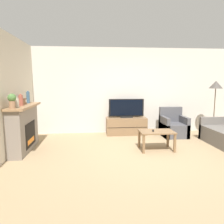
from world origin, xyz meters
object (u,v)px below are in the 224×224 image
Objects in this scene: tv_stand at (126,126)px; coffee_table at (157,134)px; mantel_vase_right at (28,97)px; tv at (126,109)px; remote at (153,131)px; armchair at (173,127)px; floor_lamp at (216,87)px; potted_plant at (12,100)px; mantel_vase_centre_left at (21,100)px; mantel_clock at (25,101)px; fireplace at (23,128)px; mantel_vase_left at (16,102)px.

tv_stand is 1.73m from coffee_table.
mantel_vase_right is 2.87m from tv.
remote is at bearing -76.78° from tv.
armchair is 1.69m from floor_lamp.
mantel_vase_right is 2.05× the size of remote.
potted_plant is 3.41m from tv.
armchair is (1.38, -0.36, -0.52)m from tv.
mantel_vase_centre_left is 3.10m from tv.
mantel_clock is at bearing -89.86° from mantel_vase_right.
coffee_table is 0.12m from remote.
fireplace is 3.05m from tv_stand.
mantel_vase_right is (-0.00, 0.59, 0.02)m from mantel_vase_centre_left.
potted_plant is 0.25× the size of tv_stand.
coffee_table is at bearing -2.71° from mantel_vase_centre_left.
tv is at bearing 27.21° from fireplace.
tv is (2.68, 2.05, -0.47)m from potted_plant.
floor_lamp is (5.27, 0.89, 0.91)m from fireplace.
tv_stand is 1.43m from armchair.
mantel_vase_right reaches higher than armchair.
mantel_vase_right is 3.00m from tv_stand.
floor_lamp reaches higher than tv.
tv is (2.68, 1.23, -0.37)m from mantel_clock.
potted_plant is (0.00, -0.55, 0.05)m from mantel_vase_centre_left.
armchair is (4.06, 1.69, -0.98)m from potted_plant.
fireplace is at bearing -96.40° from mantel_clock.
potted_plant reaches higher than armchair.
potted_plant reaches higher than fireplace.
mantel_vase_left is 1.58× the size of mantel_clock.
fireplace is 1.91× the size of coffee_table.
mantel_vase_centre_left reaches higher than tv.
tv reaches higher than armchair.
tv is 0.65× the size of floor_lamp.
coffee_table is at bearing 3.67° from mantel_vase_left.
mantel_vase_left is 0.75× the size of mantel_vase_right.
tv_stand is at bearing 29.33° from mantel_vase_centre_left.
mantel_vase_centre_left is at bearing 90.00° from mantel_vase_left.
mantel_vase_centre_left is 1.76× the size of remote.
fireplace reaches higher than coffee_table.
mantel_vase_right is 0.32m from mantel_clock.
remote is (-0.99, -1.28, 0.19)m from armchair.
mantel_vase_right reaches higher than mantel_clock.
mantel_clock is 5.31m from floor_lamp.
tv_stand reaches higher than coffee_table.
mantel_vase_left is 3.28m from tv.
tv_stand is at bearing 27.25° from fireplace.
tv_stand is at bearing 37.44° from potted_plant.
potted_plant is at bearing -90.05° from mantel_clock.
mantel_vase_left is 0.94m from mantel_vase_right.
coffee_table is (3.15, 0.40, -0.87)m from potted_plant.
floor_lamp is at bearing 39.78° from remote.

